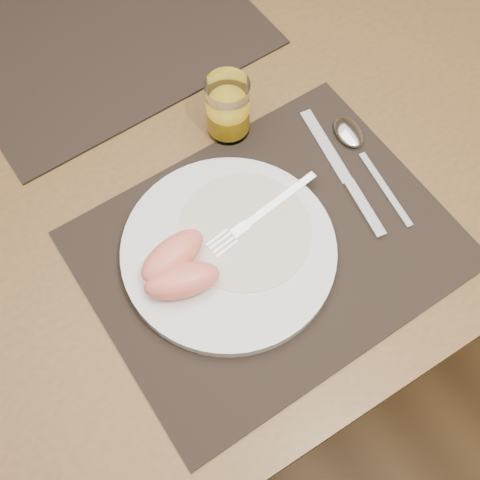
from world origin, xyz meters
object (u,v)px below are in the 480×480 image
Objects in this scene: fork at (255,219)px; knife at (348,182)px; juice_glass at (228,110)px; placemat_near at (269,247)px; table at (184,165)px; spoon at (354,140)px; plate at (229,251)px; placemat_far at (106,35)px.

fork is 0.80× the size of knife.
placemat_near is at bearing -105.87° from juice_glass.
fork is (0.00, 0.04, 0.02)m from placemat_near.
spoon is at bearing -36.81° from table.
spoon is 2.11× the size of juice_glass.
fork reaches higher than plate.
juice_glass reaches higher than table.
knife is 1.14× the size of spoon.
plate is 1.40× the size of spoon.
placemat_near is at bearing -87.90° from table.
fork is at bearing 88.99° from placemat_near.
placemat_far is (-0.01, 0.22, 0.09)m from table.
table is at bearing 143.19° from spoon.
knife is at bearing 1.58° from plate.
placemat_far is 0.40m from fork.
placemat_near is 1.00× the size of placemat_far.
placemat_far is 0.42m from plate.
table is 0.26m from spoon.
plate is at bearing -167.04° from spoon.
plate is at bearing -101.37° from table.
juice_glass is (-0.13, 0.11, 0.03)m from spoon.
knife is 0.19m from juice_glass.
table is 0.23m from plate.
placemat_near is at bearing -91.01° from fork.
fork reaches higher than knife.
plate is at bearing -161.33° from fork.
juice_glass is (0.07, -0.25, 0.04)m from placemat_far.
fork is at bearing -109.17° from juice_glass.
juice_glass is (0.10, 0.17, 0.03)m from plate.
fork is at bearing 18.67° from plate.
plate is at bearing -94.56° from placemat_far.
juice_glass is at bearing -28.80° from table.
juice_glass reaches higher than knife.
juice_glass is at bearing -75.02° from placemat_far.
fork is at bearing 175.42° from knife.
fork is (0.01, -0.18, 0.11)m from table.
spoon reaches higher than placemat_near.
knife is at bearing -132.88° from spoon.
knife reaches higher than placemat_near.
spoon is 0.18m from juice_glass.
spoon is (0.19, 0.04, -0.01)m from fork.
plate reaches higher than table.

